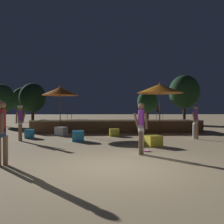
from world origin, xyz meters
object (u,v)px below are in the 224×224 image
object	(u,v)px
cube_seat_1	(78,136)
cube_seat_4	(61,131)
background_tree_4	(33,98)
person_2	(2,130)
bistro_chair_1	(68,111)
person_0	(20,121)
cube_seat_2	(114,132)
person_1	(141,127)
background_tree_1	(184,92)
patio_umbrella_0	(60,91)
frisbee_disc	(147,151)
cube_seat_0	(153,141)
bistro_chair_0	(159,111)
background_tree_3	(1,99)
patio_umbrella_1	(160,89)
background_tree_2	(23,100)
person_3	(196,121)
background_tree_0	(147,101)

from	to	relation	value
cube_seat_1	cube_seat_4	xyz separation A→B (m)	(-1.21, 2.46, -0.00)
background_tree_4	person_2	bearing A→B (deg)	-76.55
bistro_chair_1	person_2	bearing A→B (deg)	170.29
cube_seat_1	person_0	size ratio (longest dim) A/B	0.35
cube_seat_2	person_1	world-z (taller)	person_1
background_tree_4	background_tree_1	bearing A→B (deg)	0.40
cube_seat_1	patio_umbrella_0	bearing A→B (deg)	112.38
cube_seat_2	frisbee_disc	xyz separation A→B (m)	(0.94, -4.97, -0.18)
cube_seat_0	bistro_chair_0	distance (m)	7.06
background_tree_3	background_tree_4	xyz separation A→B (m)	(2.09, 2.21, 0.20)
cube_seat_0	patio_umbrella_1	bearing A→B (deg)	74.74
bistro_chair_0	bistro_chair_1	size ratio (longest dim) A/B	1.00
bistro_chair_1	background_tree_3	size ratio (longest dim) A/B	0.25
patio_umbrella_0	background_tree_1	world-z (taller)	background_tree_1
cube_seat_2	person_0	xyz separation A→B (m)	(-4.46, -1.97, 0.71)
cube_seat_4	background_tree_3	xyz separation A→B (m)	(-6.55, 7.90, 2.13)
person_0	bistro_chair_1	distance (m)	5.83
person_0	bistro_chair_0	bearing A→B (deg)	89.35
cube_seat_4	background_tree_2	xyz separation A→B (m)	(-6.80, 14.33, 2.25)
person_2	background_tree_4	distance (m)	18.01
cube_seat_1	background_tree_4	bearing A→B (deg)	114.28
background_tree_1	background_tree_3	world-z (taller)	background_tree_1
cube_seat_0	cube_seat_4	distance (m)	6.01
cube_seat_4	frisbee_disc	size ratio (longest dim) A/B	2.68
cube_seat_2	background_tree_3	distance (m)	12.77
cube_seat_1	cube_seat_4	size ratio (longest dim) A/B	0.80
bistro_chair_1	background_tree_1	xyz separation A→B (m)	(10.36, 6.87, 1.80)
cube_seat_4	background_tree_1	world-z (taller)	background_tree_1
background_tree_2	cube_seat_2	bearing A→B (deg)	-56.34
bistro_chair_1	person_1	bearing A→B (deg)	-166.66
cube_seat_1	person_3	world-z (taller)	person_3
frisbee_disc	background_tree_3	bearing A→B (deg)	128.39
person_3	background_tree_1	bearing A→B (deg)	-54.43
background_tree_3	cube_seat_2	bearing A→B (deg)	-40.85
cube_seat_1	person_1	xyz separation A→B (m)	(2.42, -3.43, 0.67)
patio_umbrella_0	background_tree_4	xyz separation A→B (m)	(-4.23, 9.07, 0.02)
patio_umbrella_1	background_tree_1	bearing A→B (deg)	64.17
cube_seat_4	background_tree_4	xyz separation A→B (m)	(-4.46, 10.11, 2.33)
patio_umbrella_0	patio_umbrella_1	distance (m)	5.99
cube_seat_0	background_tree_0	size ratio (longest dim) A/B	0.20
person_3	bistro_chair_0	size ratio (longest dim) A/B	1.85
cube_seat_1	cube_seat_0	bearing A→B (deg)	-27.42
background_tree_2	person_2	bearing A→B (deg)	-73.29
cube_seat_1	bistro_chair_0	distance (m)	7.15
cube_seat_1	person_2	world-z (taller)	person_2
cube_seat_4	bistro_chair_0	xyz separation A→B (m)	(6.09, 2.64, 1.11)
background_tree_0	bistro_chair_1	bearing A→B (deg)	-129.20
cube_seat_2	background_tree_3	bearing A→B (deg)	139.15
person_1	person_2	bearing A→B (deg)	134.11
background_tree_1	frisbee_disc	bearing A→B (deg)	-112.28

